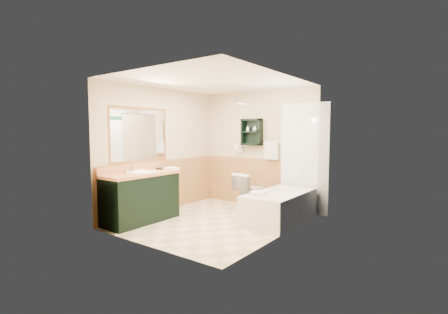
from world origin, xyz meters
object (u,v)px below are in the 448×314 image
(wall_shelf, at_px, (252,132))
(bathtub, at_px, (280,207))
(vanity, at_px, (141,197))
(soap_bottle_b, at_px, (255,129))
(toilet, at_px, (251,191))
(hair_dryer, at_px, (240,148))
(vanity_book, at_px, (161,162))
(soap_bottle_a, at_px, (248,130))

(wall_shelf, xyz_separation_m, bathtub, (1.03, -0.73, -1.29))
(vanity, xyz_separation_m, soap_bottle_b, (0.98, 2.17, 1.18))
(toilet, height_order, soap_bottle_b, soap_bottle_b)
(hair_dryer, xyz_separation_m, vanity_book, (-0.76, -1.58, -0.22))
(hair_dryer, distance_m, soap_bottle_a, 0.45)
(soap_bottle_a, bearing_deg, vanity, -110.54)
(wall_shelf, height_order, vanity, wall_shelf)
(toilet, xyz_separation_m, soap_bottle_b, (-0.06, 0.23, 1.25))
(bathtub, height_order, toilet, toilet)
(vanity, distance_m, soap_bottle_a, 2.59)
(toilet, distance_m, soap_bottle_b, 1.27)
(bathtub, relative_size, soap_bottle_a, 12.63)
(toilet, distance_m, soap_bottle_a, 1.27)
(hair_dryer, relative_size, toilet, 0.33)
(bathtub, xyz_separation_m, soap_bottle_b, (-0.94, 0.73, 1.35))
(soap_bottle_a, bearing_deg, bathtub, -33.19)
(soap_bottle_a, bearing_deg, soap_bottle_b, 0.00)
(wall_shelf, height_order, soap_bottle_a, wall_shelf)
(toilet, relative_size, soap_bottle_a, 6.21)
(toilet, bearing_deg, bathtub, 166.84)
(soap_bottle_a, height_order, soap_bottle_b, soap_bottle_b)
(hair_dryer, bearing_deg, vanity, -105.17)
(soap_bottle_b, bearing_deg, bathtub, -37.55)
(bathtub, distance_m, vanity_book, 2.36)
(hair_dryer, relative_size, vanity_book, 0.98)
(bathtub, bearing_deg, wall_shelf, 144.53)
(wall_shelf, height_order, vanity_book, wall_shelf)
(hair_dryer, relative_size, soap_bottle_a, 2.02)
(vanity, height_order, toilet, vanity)
(vanity, xyz_separation_m, vanity_book, (-0.17, 0.62, 0.55))
(wall_shelf, distance_m, vanity_book, 1.96)
(vanity, xyz_separation_m, soap_bottle_a, (0.81, 2.17, 1.16))
(bathtub, relative_size, toilet, 2.03)
(bathtub, bearing_deg, soap_bottle_b, 142.45)
(hair_dryer, height_order, soap_bottle_a, soap_bottle_a)
(vanity, bearing_deg, soap_bottle_a, 69.46)
(hair_dryer, height_order, vanity, hair_dryer)
(toilet, bearing_deg, vanity, 78.07)
(toilet, xyz_separation_m, vanity_book, (-1.20, -1.32, 0.62))
(soap_bottle_a, bearing_deg, hair_dryer, 172.10)
(soap_bottle_b, bearing_deg, soap_bottle_a, 180.00)
(toilet, distance_m, vanity_book, 1.89)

